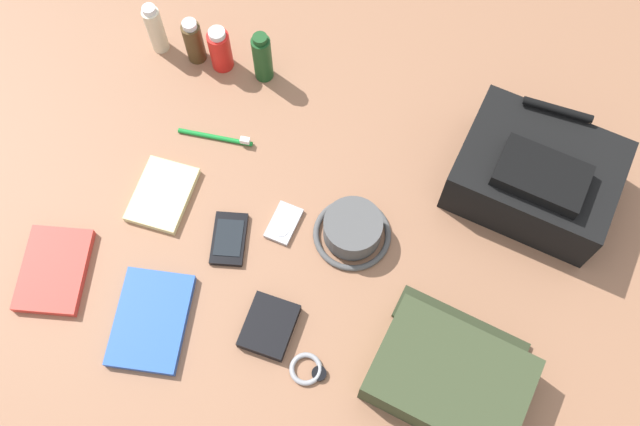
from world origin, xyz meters
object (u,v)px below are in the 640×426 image
(bucket_hat, at_px, (353,230))
(paperback_novel, at_px, (54,270))
(lotion_bottle, at_px, (155,29))
(notepad, at_px, (163,195))
(travel_guidebook, at_px, (151,320))
(shampoo_bottle, at_px, (262,57))
(wallet, at_px, (269,326))
(backpack, at_px, (535,175))
(toothbrush, at_px, (220,138))
(sunscreen_spray, at_px, (220,49))
(media_player, at_px, (284,223))
(toiletry_pouch, at_px, (450,377))
(cologne_bottle, at_px, (194,41))
(cell_phone, at_px, (229,239))
(wristwatch, at_px, (308,370))

(bucket_hat, relative_size, paperback_novel, 0.79)
(lotion_bottle, bearing_deg, notepad, -65.07)
(notepad, bearing_deg, travel_guidebook, -72.86)
(shampoo_bottle, distance_m, wallet, 0.58)
(notepad, bearing_deg, backpack, 17.77)
(toothbrush, distance_m, wallet, 0.43)
(backpack, distance_m, wallet, 0.60)
(sunscreen_spray, height_order, toothbrush, sunscreen_spray)
(paperback_novel, bearing_deg, media_player, 31.86)
(toiletry_pouch, distance_m, travel_guidebook, 0.57)
(sunscreen_spray, bearing_deg, cologne_bottle, -179.76)
(media_player, bearing_deg, toiletry_pouch, -26.66)
(lotion_bottle, height_order, cell_phone, lotion_bottle)
(toiletry_pouch, relative_size, wallet, 2.66)
(lotion_bottle, distance_m, travel_guidebook, 0.64)
(wallet, bearing_deg, backpack, 48.14)
(cologne_bottle, relative_size, wallet, 1.09)
(bucket_hat, relative_size, lotion_bottle, 1.17)
(shampoo_bottle, bearing_deg, travel_guidebook, -90.13)
(paperback_novel, xyz_separation_m, cell_phone, (0.30, 0.17, -0.00))
(media_player, bearing_deg, shampoo_bottle, 117.11)
(notepad, bearing_deg, shampoo_bottle, 73.00)
(toothbrush, bearing_deg, sunscreen_spray, 110.28)
(shampoo_bottle, xyz_separation_m, cell_phone, (0.08, -0.39, -0.06))
(cologne_bottle, bearing_deg, paperback_novel, -96.35)
(lotion_bottle, bearing_deg, cell_phone, -50.04)
(wristwatch, xyz_separation_m, toothbrush, (-0.34, 0.40, 0.00))
(bucket_hat, distance_m, toothbrush, 0.36)
(backpack, height_order, paperback_novel, backpack)
(paperback_novel, height_order, notepad, paperback_novel)
(sunscreen_spray, distance_m, notepad, 0.35)
(toothbrush, relative_size, notepad, 1.09)
(lotion_bottle, xyz_separation_m, toothbrush, (0.22, -0.18, -0.06))
(travel_guidebook, bearing_deg, cologne_bottle, 104.96)
(cell_phone, bearing_deg, sunscreen_spray, 113.97)
(cologne_bottle, xyz_separation_m, wallet, (0.38, -0.53, -0.04))
(lotion_bottle, distance_m, shampoo_bottle, 0.25)
(toiletry_pouch, distance_m, wallet, 0.35)
(sunscreen_spray, height_order, wallet, sunscreen_spray)
(paperback_novel, xyz_separation_m, wristwatch, (0.53, -0.02, -0.00))
(toothbrush, bearing_deg, media_player, -35.45)
(cologne_bottle, bearing_deg, notepad, -78.55)
(lotion_bottle, bearing_deg, shampoo_bottle, 1.38)
(cologne_bottle, bearing_deg, lotion_bottle, -178.92)
(media_player, distance_m, notepad, 0.26)
(cologne_bottle, bearing_deg, media_player, -44.55)
(wristwatch, bearing_deg, cell_phone, 140.62)
(toiletry_pouch, distance_m, wristwatch, 0.26)
(travel_guidebook, bearing_deg, media_player, 58.20)
(toiletry_pouch, bearing_deg, cell_phone, 165.03)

